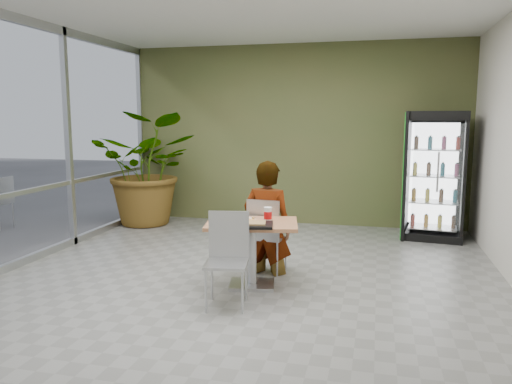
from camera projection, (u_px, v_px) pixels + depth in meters
ground at (243, 284)px, 5.79m from camera, size 7.00×7.00×0.00m
room_envelope at (243, 146)px, 5.55m from camera, size 6.00×7.00×3.20m
storefront_frame at (12, 142)px, 6.26m from camera, size 0.10×7.00×3.20m
dining_table at (252, 241)px, 5.62m from camera, size 1.13×0.88×0.75m
chair_far at (266, 230)px, 6.11m from camera, size 0.46×0.46×0.93m
chair_near at (228, 251)px, 5.10m from camera, size 0.48×0.49×0.95m
seated_woman at (267, 229)px, 6.15m from camera, size 0.67×0.48×1.70m
pizza_plate at (245, 219)px, 5.67m from camera, size 0.35×0.32×0.03m
soda_cup at (268, 215)px, 5.60m from camera, size 0.09×0.09×0.16m
napkin_stack at (221, 223)px, 5.47m from camera, size 0.14×0.14×0.02m
cafeteria_tray at (250, 225)px, 5.37m from camera, size 0.55×0.44×0.03m
beverage_fridge at (435, 176)px, 7.83m from camera, size 1.00×0.81×2.01m
potted_plant at (149, 169)px, 8.92m from camera, size 2.01×1.80×2.01m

